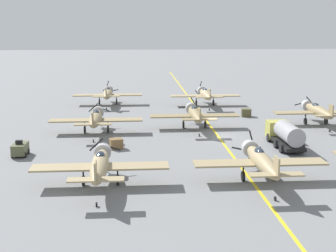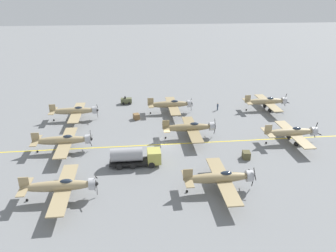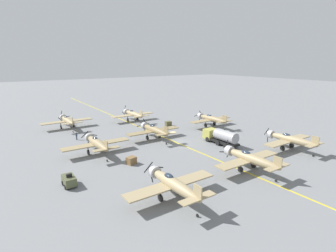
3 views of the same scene
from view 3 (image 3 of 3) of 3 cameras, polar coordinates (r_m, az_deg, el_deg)
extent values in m
plane|color=slate|center=(53.03, 1.97, -3.68)|extent=(400.00, 400.00, 0.00)
cube|color=yellow|center=(53.03, 1.97, -3.68)|extent=(0.30, 160.00, 0.01)
ellipsoid|color=tan|center=(53.22, 25.37, -2.70)|extent=(1.50, 9.50, 1.42)
cylinder|color=#B7B7BC|center=(55.45, 21.43, -1.67)|extent=(1.57, 0.90, 1.58)
ellipsoid|color=#232D3D|center=(53.62, 24.39, -1.85)|extent=(0.80, 1.70, 0.76)
cube|color=tan|center=(53.67, 24.64, -2.86)|extent=(12.00, 2.10, 0.16)
cube|color=tan|center=(51.38, 29.29, -3.55)|extent=(4.40, 1.10, 0.12)
cube|color=tan|center=(51.21, 29.38, -2.85)|extent=(0.14, 1.30, 1.60)
sphere|color=black|center=(55.72, 21.01, -1.56)|extent=(0.56, 0.56, 0.56)
cube|color=black|center=(55.82, 20.84, -2.44)|extent=(0.45, 0.06, 1.75)
cube|color=black|center=(56.31, 21.52, -1.14)|extent=(1.70, 0.06, 0.72)
cube|color=black|center=(55.04, 20.67, -1.10)|extent=(1.42, 0.06, 1.24)
cylinder|color=black|center=(52.60, 23.71, -3.82)|extent=(0.14, 0.14, 1.26)
cylinder|color=black|center=(52.79, 23.65, -4.47)|extent=(0.22, 0.90, 0.90)
cylinder|color=black|center=(55.10, 25.38, -3.21)|extent=(0.14, 0.14, 1.26)
cylinder|color=black|center=(55.27, 25.31, -3.84)|extent=(0.22, 0.90, 0.90)
cylinder|color=black|center=(51.94, 29.08, -5.69)|extent=(0.12, 0.36, 0.36)
ellipsoid|color=#917D54|center=(54.74, -2.81, -0.89)|extent=(1.50, 9.50, 1.42)
cylinder|color=#B7B7BC|center=(58.46, -5.11, 0.04)|extent=(1.58, 0.90, 1.58)
ellipsoid|color=#232D3D|center=(55.54, -3.44, -0.08)|extent=(0.80, 1.70, 0.76)
cube|color=#917D54|center=(55.45, -3.22, -1.06)|extent=(12.00, 2.10, 0.16)
cube|color=#917D54|center=(51.38, -0.41, -1.70)|extent=(4.40, 1.10, 0.12)
cube|color=#917D54|center=(51.21, -0.42, -1.00)|extent=(0.14, 1.30, 1.60)
sphere|color=black|center=(58.88, -5.35, 0.13)|extent=(0.56, 0.56, 0.56)
cube|color=black|center=(58.92, -4.98, 0.90)|extent=(1.03, 0.06, 1.57)
cube|color=black|center=(58.47, -6.10, 0.04)|extent=(1.75, 0.06, 0.18)
cube|color=black|center=(59.27, -4.98, -0.53)|extent=(0.96, 0.06, 1.60)
cylinder|color=black|center=(54.89, -4.55, -1.93)|extent=(0.14, 0.14, 1.26)
cylinder|color=black|center=(55.07, -4.54, -2.56)|extent=(0.22, 0.90, 0.90)
cylinder|color=black|center=(56.38, -1.91, -1.46)|extent=(0.14, 0.14, 1.26)
cylinder|color=black|center=(56.55, -1.91, -2.07)|extent=(0.22, 0.90, 0.90)
cylinder|color=black|center=(51.92, -0.37, -3.86)|extent=(0.12, 0.36, 0.36)
ellipsoid|color=tan|center=(67.99, -21.02, 1.13)|extent=(1.50, 9.50, 1.42)
cylinder|color=#B7B7BC|center=(72.24, -21.87, 1.77)|extent=(1.57, 0.90, 1.58)
ellipsoid|color=#232D3D|center=(68.96, -21.29, 1.76)|extent=(0.80, 1.70, 0.76)
cube|color=tan|center=(68.78, -21.14, 0.97)|extent=(12.00, 2.10, 0.16)
cube|color=tan|center=(64.07, -20.14, 0.60)|extent=(4.40, 1.10, 0.12)
cube|color=tan|center=(63.93, -20.19, 1.17)|extent=(0.14, 1.30, 1.60)
sphere|color=black|center=(72.72, -21.96, 1.84)|extent=(0.56, 0.56, 0.56)
cube|color=black|center=(72.51, -22.25, 2.44)|extent=(0.74, 0.06, 1.69)
cube|color=black|center=(72.74, -22.34, 1.26)|extent=(1.22, 0.06, 1.44)
cube|color=black|center=(72.93, -21.29, 1.81)|extent=(1.75, 0.06, 0.43)
cylinder|color=black|center=(68.61, -22.31, 0.29)|extent=(0.14, 0.14, 1.26)
cylinder|color=black|center=(68.75, -22.26, -0.22)|extent=(0.22, 0.90, 0.90)
cylinder|color=black|center=(69.26, -19.90, 0.63)|extent=(0.14, 0.14, 1.26)
cylinder|color=black|center=(69.40, -19.86, 0.12)|extent=(0.22, 0.90, 0.90)
cylinder|color=black|center=(64.48, -19.98, -1.16)|extent=(0.12, 0.36, 0.36)
ellipsoid|color=tan|center=(40.86, 17.83, -6.83)|extent=(1.50, 9.50, 1.42)
cylinder|color=#B7B7BC|center=(43.51, 13.21, -5.23)|extent=(1.58, 0.90, 1.58)
ellipsoid|color=#232D3D|center=(41.32, 16.64, -5.67)|extent=(0.80, 1.70, 0.76)
cube|color=tan|center=(41.40, 16.97, -6.98)|extent=(12.00, 2.10, 0.16)
cube|color=tan|center=(38.66, 22.65, -8.22)|extent=(4.40, 1.10, 0.12)
cube|color=tan|center=(38.43, 22.75, -7.32)|extent=(0.14, 1.30, 1.60)
sphere|color=black|center=(43.82, 12.73, -5.06)|extent=(0.56, 0.56, 0.56)
cube|color=black|center=(43.74, 13.02, -3.96)|extent=(0.65, 0.06, 1.71)
cube|color=black|center=(43.29, 11.94, -5.53)|extent=(1.74, 0.06, 0.53)
cube|color=black|center=(44.45, 13.21, -5.69)|extent=(1.29, 0.06, 1.38)
cylinder|color=black|center=(40.53, 15.56, -8.30)|extent=(0.14, 0.14, 1.26)
cylinder|color=black|center=(40.77, 15.50, -9.12)|extent=(0.22, 0.90, 0.90)
cylinder|color=black|center=(42.75, 18.18, -7.31)|extent=(0.14, 0.14, 1.26)
cylinder|color=black|center=(42.98, 18.11, -8.10)|extent=(0.22, 0.90, 0.90)
cylinder|color=black|center=(39.41, 22.45, -10.97)|extent=(0.12, 0.36, 0.36)
ellipsoid|color=tan|center=(71.76, -7.47, 2.59)|extent=(1.50, 9.50, 1.42)
cylinder|color=#B7B7BC|center=(75.68, -9.01, 3.13)|extent=(1.58, 0.90, 1.58)
ellipsoid|color=#232D3D|center=(72.65, -7.90, 3.17)|extent=(0.80, 1.70, 0.76)
cube|color=tan|center=(72.49, -7.74, 2.43)|extent=(12.00, 2.10, 0.16)
cube|color=tan|center=(68.18, -5.90, 2.16)|extent=(4.40, 1.10, 0.12)
cube|color=tan|center=(68.05, -5.91, 2.70)|extent=(0.14, 1.30, 1.60)
sphere|color=black|center=(76.12, -9.18, 3.19)|extent=(0.56, 0.56, 0.56)
cube|color=black|center=(75.86, -9.38, 3.78)|extent=(0.66, 0.06, 1.71)
cube|color=black|center=(76.00, -9.56, 2.66)|extent=(1.28, 0.06, 1.39)
cube|color=black|center=(76.52, -8.59, 3.12)|extent=(1.74, 0.06, 0.51)
cylinder|color=black|center=(71.97, -8.78, 1.79)|extent=(0.14, 0.14, 1.26)
cylinder|color=black|center=(72.11, -8.77, 1.30)|extent=(0.22, 0.90, 0.90)
cylinder|color=black|center=(73.29, -6.67, 2.08)|extent=(0.14, 0.14, 1.26)
cylinder|color=black|center=(73.42, -6.66, 1.60)|extent=(0.22, 0.90, 0.90)
cylinder|color=black|center=(68.57, -5.83, 0.50)|extent=(0.12, 0.36, 0.36)
ellipsoid|color=#99855C|center=(66.11, 9.63, 1.53)|extent=(1.50, 9.50, 1.42)
cylinder|color=#B7B7BC|center=(69.29, 7.08, 2.20)|extent=(1.57, 0.90, 1.58)
ellipsoid|color=#232D3D|center=(66.80, 8.97, 2.18)|extent=(0.80, 1.70, 0.76)
cube|color=#99855C|center=(66.72, 9.16, 1.37)|extent=(12.00, 2.10, 0.16)
cube|color=#99855C|center=(63.29, 12.20, 0.99)|extent=(4.40, 1.10, 0.12)
cube|color=#99855C|center=(63.15, 12.23, 1.57)|extent=(0.14, 1.30, 1.60)
sphere|color=black|center=(69.66, 6.81, 2.27)|extent=(0.56, 0.56, 0.56)
cube|color=black|center=(69.93, 7.20, 2.83)|extent=(1.31, 0.06, 1.36)
cube|color=black|center=(69.07, 6.28, 2.36)|extent=(1.73, 0.06, 0.56)
cube|color=black|center=(69.99, 6.94, 1.62)|extent=(0.62, 0.06, 1.72)
cylinder|color=black|center=(65.85, 8.19, 0.67)|extent=(0.14, 0.14, 1.26)
cylinder|color=black|center=(66.00, 8.17, 0.14)|extent=(0.22, 0.90, 0.90)
cylinder|color=black|center=(67.88, 10.06, 1.00)|extent=(0.14, 0.14, 1.26)
cylinder|color=black|center=(68.02, 10.04, 0.48)|extent=(0.22, 0.90, 0.90)
cylinder|color=black|center=(63.72, 12.14, -0.79)|extent=(0.12, 0.36, 0.36)
ellipsoid|color=#9B875E|center=(47.60, -15.09, -3.67)|extent=(1.50, 9.50, 1.42)
cylinder|color=#B7B7BC|center=(51.66, -16.76, -2.40)|extent=(1.58, 0.90, 1.58)
ellipsoid|color=#232D3D|center=(48.48, -15.59, -2.69)|extent=(0.80, 1.70, 0.76)
cube|color=#9B875E|center=(48.39, -15.37, -3.82)|extent=(12.00, 2.10, 0.16)
cube|color=#9B875E|center=(43.89, -13.29, -4.86)|extent=(4.40, 1.10, 0.12)
cube|color=#9B875E|center=(43.69, -13.34, -4.05)|extent=(0.14, 1.30, 1.60)
sphere|color=black|center=(52.12, -16.93, -2.26)|extent=(0.56, 0.56, 0.56)
cube|color=black|center=(52.32, -17.04, -3.20)|extent=(0.46, 0.06, 1.75)
cube|color=black|center=(52.28, -16.10, -1.83)|extent=(1.70, 0.06, 0.71)
cube|color=black|center=(51.79, -17.67, -1.77)|extent=(1.42, 0.06, 1.25)
cylinder|color=black|center=(48.15, -17.01, -4.81)|extent=(0.14, 0.14, 1.26)
cylinder|color=black|center=(48.35, -16.95, -5.52)|extent=(0.22, 0.90, 0.90)
cylinder|color=black|center=(49.05, -13.67, -4.24)|extent=(0.14, 0.14, 1.26)
cylinder|color=black|center=(49.25, -13.63, -4.94)|extent=(0.22, 0.90, 0.90)
cylinder|color=black|center=(44.52, -13.11, -7.34)|extent=(0.12, 0.36, 0.36)
ellipsoid|color=tan|center=(31.38, 1.44, -12.62)|extent=(1.50, 9.50, 1.42)
cylinder|color=#B7B7BC|center=(34.73, -2.93, -9.89)|extent=(1.57, 0.90, 1.58)
ellipsoid|color=#232D3D|center=(31.97, 0.23, -10.97)|extent=(0.80, 1.70, 0.76)
cube|color=tan|center=(32.08, 0.62, -12.66)|extent=(12.00, 2.10, 0.16)
cube|color=tan|center=(28.49, 6.44, -15.32)|extent=(4.40, 1.10, 0.12)
cube|color=tan|center=(28.18, 6.48, -14.17)|extent=(0.14, 1.30, 1.60)
sphere|color=black|center=(35.13, -3.37, -9.62)|extent=(0.56, 0.56, 0.56)
cube|color=black|center=(35.39, -3.62, -10.95)|extent=(0.52, 0.06, 1.74)
cube|color=black|center=(35.42, -2.20, -8.93)|extent=(1.71, 0.06, 0.65)
cube|color=black|center=(34.59, -4.30, -8.95)|extent=(1.38, 0.06, 1.29)
cylinder|color=black|center=(31.63, -1.68, -14.37)|extent=(0.14, 0.14, 1.26)
cylinder|color=black|center=(31.94, -1.67, -15.36)|extent=(0.22, 0.90, 0.90)
cylinder|color=black|center=(33.16, 2.79, -12.96)|extent=(0.14, 0.14, 1.26)
cylinder|color=black|center=(33.45, 2.78, -13.93)|extent=(0.22, 0.90, 0.90)
cylinder|color=black|center=(29.49, 6.41, -18.79)|extent=(0.12, 0.36, 0.36)
cube|color=black|center=(53.27, 11.36, -3.17)|extent=(2.25, 8.00, 0.40)
cube|color=#B2AD4C|center=(55.06, 9.20, -1.64)|extent=(2.50, 2.08, 2.00)
cylinder|color=#9E9EA3|center=(52.04, 12.46, -2.15)|extent=(2.10, 4.96, 2.10)
cylinder|color=black|center=(54.19, 8.60, -2.89)|extent=(0.30, 1.00, 1.00)
cylinder|color=black|center=(55.78, 10.39, -2.48)|extent=(0.30, 1.00, 1.00)
cylinder|color=black|center=(52.23, 10.75, -3.64)|extent=(0.30, 1.00, 1.00)
cylinder|color=black|center=(53.88, 12.54, -3.18)|extent=(0.30, 1.00, 1.00)
cylinder|color=black|center=(50.87, 12.41, -4.20)|extent=(0.30, 1.00, 1.00)
cylinder|color=black|center=(52.56, 14.19, -3.71)|extent=(0.30, 1.00, 1.00)
cube|color=#515638|center=(37.61, -20.74, -10.98)|extent=(1.40, 2.60, 1.10)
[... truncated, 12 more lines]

